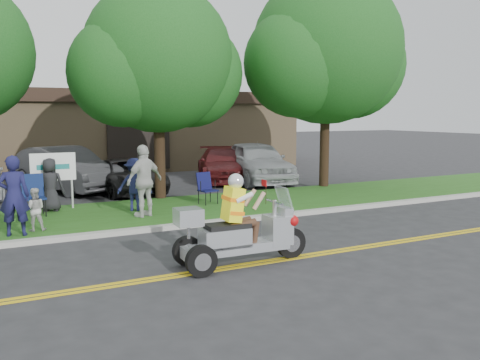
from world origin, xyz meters
name	(u,v)px	position (x,y,z in m)	size (l,w,h in m)	color
ground	(250,256)	(0.00, 0.00, 0.00)	(120.00, 120.00, 0.00)	#28282B
centerline_near	(264,264)	(0.00, -0.58, 0.01)	(60.00, 0.10, 0.01)	gold
centerline_far	(260,261)	(0.00, -0.42, 0.01)	(60.00, 0.10, 0.01)	gold
curb	(193,224)	(0.00, 3.05, 0.06)	(60.00, 0.25, 0.12)	#A8A89E
grass_verge	(166,210)	(0.00, 5.20, 0.06)	(60.00, 4.00, 0.10)	#255015
commercial_building	(118,130)	(2.00, 18.98, 2.01)	(18.00, 8.20, 4.00)	#9E7F5B
tree_mid	(159,65)	(0.55, 7.23, 4.43)	(5.88, 4.80, 7.05)	#332114
tree_right	(327,56)	(7.06, 7.03, 5.03)	(6.86, 5.60, 8.07)	#332114
business_sign	(53,170)	(-2.90, 6.60, 1.26)	(1.25, 0.06, 1.75)	silver
trike_scooter	(238,233)	(-0.48, -0.42, 0.62)	(2.70, 0.91, 1.77)	black
lawn_chair_a	(33,192)	(-3.52, 5.96, 0.74)	(0.61, 0.63, 1.13)	black
lawn_chair_b	(206,186)	(1.42, 5.53, 0.65)	(0.59, 0.61, 0.96)	black
spectator_adult_left	(14,196)	(-4.12, 3.62, 1.03)	(0.67, 0.44, 1.85)	#181843
spectator_adult_right	(144,181)	(-0.85, 4.41, 1.08)	(1.14, 0.48, 1.95)	beige
spectator_chair_a	(134,184)	(-0.87, 5.35, 0.86)	(0.98, 0.56, 1.51)	#181B43
spectator_chair_b	(50,185)	(-3.03, 6.38, 0.87)	(0.74, 0.48, 1.52)	black
child_right	(34,209)	(-3.68, 3.94, 0.62)	(0.50, 0.39, 1.03)	#BBBBB5
parked_car_left	(65,169)	(-2.00, 10.82, 0.83)	(1.75, 5.02, 1.65)	#313134
parked_car_mid	(125,176)	(-0.10, 9.40, 0.61)	(2.04, 4.41, 1.23)	black
parked_car_right	(222,165)	(4.50, 10.88, 0.70)	(1.96, 4.81, 1.40)	#4F1213
parked_car_far_right	(256,162)	(5.52, 9.71, 0.87)	(2.06, 5.12, 1.75)	#A1A3A8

